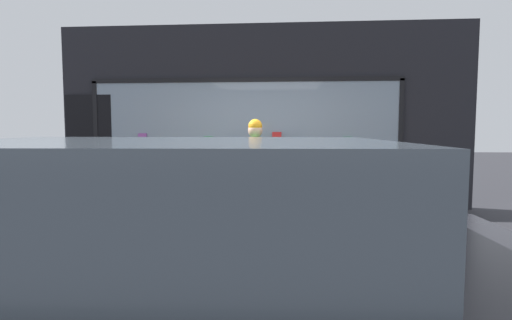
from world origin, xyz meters
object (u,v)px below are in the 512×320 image
object	(u,v)px
sandwich_board_sign	(71,190)
person_browsing	(255,167)
small_dog	(223,216)
display_table_left	(170,177)
parked_car	(171,269)
display_table_right	(346,177)

from	to	relation	value
sandwich_board_sign	person_browsing	bearing A→B (deg)	6.42
small_dog	sandwich_board_sign	xyz separation A→B (m)	(-2.69, 0.90, 0.19)
display_table_left	person_browsing	distance (m)	1.50
parked_car	person_browsing	bearing A→B (deg)	84.84
sandwich_board_sign	parked_car	world-z (taller)	parked_car
display_table_right	parked_car	bearing A→B (deg)	-109.87
display_table_left	small_dog	xyz separation A→B (m)	(0.96, -0.74, -0.44)
sandwich_board_sign	display_table_right	bearing A→B (deg)	16.55
person_browsing	sandwich_board_sign	size ratio (longest dim) A/B	1.82
person_browsing	parked_car	xyz separation A→B (m)	(-0.15, -3.64, -0.18)
sandwich_board_sign	display_table_left	bearing A→B (deg)	13.21
sandwich_board_sign	parked_car	xyz separation A→B (m)	(2.97, -4.32, 0.29)
display_table_left	display_table_right	size ratio (longest dim) A/B	1.00
display_table_right	sandwich_board_sign	size ratio (longest dim) A/B	2.79
display_table_right	sandwich_board_sign	world-z (taller)	display_table_right
person_browsing	sandwich_board_sign	world-z (taller)	person_browsing
display_table_right	parked_car	xyz separation A→B (m)	(-1.50, -4.15, 0.02)
display_table_right	person_browsing	xyz separation A→B (m)	(-1.35, -0.51, 0.20)
display_table_right	small_dog	world-z (taller)	display_table_right
display_table_right	sandwich_board_sign	distance (m)	4.49
display_table_left	display_table_right	world-z (taller)	display_table_right
small_dog	sandwich_board_sign	bearing A→B (deg)	39.60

